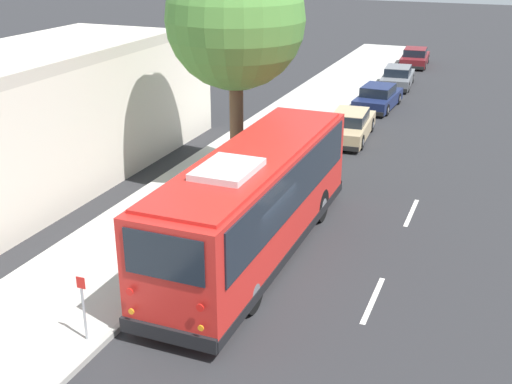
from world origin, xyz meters
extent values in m
plane|color=#28282B|center=(0.00, 0.00, 0.00)|extent=(160.00, 160.00, 0.00)
cube|color=#B2AFA8|center=(0.00, 4.00, 0.07)|extent=(80.00, 4.07, 0.15)
cube|color=#9D9A94|center=(0.00, 1.90, 0.07)|extent=(80.00, 0.14, 0.15)
cube|color=red|center=(1.35, 0.36, 1.70)|extent=(10.22, 2.42, 2.80)
cube|color=black|center=(1.35, 0.36, 0.44)|extent=(10.27, 2.47, 0.28)
cube|color=black|center=(1.35, 0.36, 2.31)|extent=(9.39, 2.50, 1.34)
cube|color=black|center=(6.48, 0.35, 2.31)|extent=(0.03, 2.10, 1.40)
cube|color=black|center=(-3.78, 0.36, 2.41)|extent=(0.03, 1.93, 1.07)
cube|color=black|center=(6.48, 0.35, 2.96)|extent=(0.04, 1.73, 0.22)
cube|color=red|center=(1.35, 0.36, 3.14)|extent=(9.59, 2.19, 0.10)
cube|color=silver|center=(-0.47, 0.36, 3.26)|extent=(1.88, 1.36, 0.20)
cube|color=black|center=(6.51, 0.35, 0.48)|extent=(0.10, 2.42, 0.36)
cube|color=black|center=(-3.81, 0.36, 0.48)|extent=(0.10, 2.42, 0.36)
cylinder|color=red|center=(-3.86, 1.23, 1.42)|extent=(0.03, 0.18, 0.18)
cylinder|color=orange|center=(-3.86, 1.23, 0.91)|extent=(0.03, 0.14, 0.14)
cylinder|color=red|center=(-3.86, -0.50, 1.42)|extent=(0.03, 0.18, 0.18)
cylinder|color=orange|center=(-3.86, -0.50, 0.91)|extent=(0.03, 0.14, 0.14)
cube|color=white|center=(6.56, 1.15, 0.65)|extent=(0.04, 0.32, 0.18)
cube|color=white|center=(6.56, -0.46, 0.65)|extent=(0.04, 0.32, 0.18)
cube|color=black|center=(6.15, 1.70, 2.58)|extent=(0.06, 0.10, 0.24)
cylinder|color=black|center=(4.38, 1.40, 0.54)|extent=(1.08, 0.30, 1.08)
cylinder|color=slate|center=(4.38, 1.40, 0.54)|extent=(0.49, 0.32, 0.49)
cylinder|color=black|center=(4.37, -0.70, 0.54)|extent=(1.08, 0.30, 1.08)
cylinder|color=slate|center=(4.37, -0.70, 0.54)|extent=(0.49, 0.32, 0.49)
cylinder|color=black|center=(-1.51, 1.41, 0.54)|extent=(1.08, 0.30, 1.08)
cylinder|color=slate|center=(-1.51, 1.41, 0.54)|extent=(0.49, 0.32, 0.49)
cylinder|color=black|center=(-1.52, -0.69, 0.54)|extent=(1.08, 0.30, 1.08)
cylinder|color=slate|center=(-1.52, -0.69, 0.54)|extent=(0.49, 0.32, 0.49)
cube|color=tan|center=(13.61, 0.63, 0.49)|extent=(4.65, 1.96, 0.65)
cube|color=black|center=(13.49, 0.62, 1.06)|extent=(2.25, 1.58, 0.48)
cube|color=tan|center=(13.49, 0.62, 1.30)|extent=(2.16, 1.54, 0.05)
cube|color=black|center=(15.90, 0.78, 0.27)|extent=(0.19, 1.61, 0.20)
cube|color=black|center=(11.32, 0.48, 0.27)|extent=(0.19, 1.61, 0.20)
cylinder|color=black|center=(14.99, 1.48, 0.33)|extent=(0.68, 0.24, 0.67)
cylinder|color=slate|center=(14.99, 1.48, 0.33)|extent=(0.32, 0.24, 0.30)
cylinder|color=black|center=(15.09, -0.03, 0.33)|extent=(0.68, 0.24, 0.67)
cylinder|color=slate|center=(15.09, -0.03, 0.33)|extent=(0.32, 0.24, 0.30)
cylinder|color=black|center=(12.13, 1.29, 0.33)|extent=(0.68, 0.24, 0.67)
cylinder|color=slate|center=(12.13, 1.29, 0.33)|extent=(0.32, 0.24, 0.30)
cylinder|color=black|center=(12.23, -0.22, 0.33)|extent=(0.68, 0.24, 0.67)
cylinder|color=slate|center=(12.23, -0.22, 0.33)|extent=(0.32, 0.24, 0.30)
cube|color=#19234C|center=(19.63, 0.61, 0.46)|extent=(4.32, 1.95, 0.61)
cube|color=black|center=(19.51, 0.61, 1.00)|extent=(2.08, 1.60, 0.48)
cube|color=#19234C|center=(19.51, 0.61, 1.24)|extent=(2.00, 1.56, 0.05)
cube|color=black|center=(21.77, 0.51, 0.25)|extent=(0.16, 1.70, 0.20)
cube|color=black|center=(17.48, 0.71, 0.25)|extent=(0.16, 1.70, 0.20)
cylinder|color=black|center=(21.00, 1.35, 0.31)|extent=(0.62, 0.23, 0.61)
cylinder|color=slate|center=(21.00, 1.35, 0.31)|extent=(0.29, 0.23, 0.28)
cylinder|color=black|center=(20.93, -0.25, 0.31)|extent=(0.62, 0.23, 0.61)
cylinder|color=slate|center=(20.93, -0.25, 0.31)|extent=(0.29, 0.23, 0.28)
cylinder|color=black|center=(18.32, 1.47, 0.31)|extent=(0.62, 0.23, 0.61)
cylinder|color=slate|center=(18.32, 1.47, 0.31)|extent=(0.29, 0.23, 0.28)
cylinder|color=black|center=(18.25, -0.13, 0.31)|extent=(0.62, 0.23, 0.61)
cylinder|color=slate|center=(18.25, -0.13, 0.31)|extent=(0.29, 0.23, 0.28)
cube|color=slate|center=(25.35, 0.61, 0.45)|extent=(4.39, 1.98, 0.60)
cube|color=black|center=(25.24, 0.60, 0.99)|extent=(2.13, 1.59, 0.48)
cube|color=slate|center=(25.24, 0.60, 1.23)|extent=(2.04, 1.55, 0.05)
cube|color=black|center=(27.51, 0.76, 0.25)|extent=(0.19, 1.63, 0.20)
cube|color=black|center=(23.19, 0.46, 0.25)|extent=(0.19, 1.63, 0.20)
cylinder|color=black|center=(26.64, 1.47, 0.30)|extent=(0.61, 0.24, 0.60)
cylinder|color=slate|center=(26.64, 1.47, 0.30)|extent=(0.28, 0.24, 0.27)
cylinder|color=black|center=(26.75, -0.06, 0.30)|extent=(0.61, 0.24, 0.60)
cylinder|color=slate|center=(26.75, -0.06, 0.30)|extent=(0.28, 0.24, 0.27)
cylinder|color=black|center=(23.95, 1.28, 0.30)|extent=(0.61, 0.24, 0.60)
cylinder|color=slate|center=(23.95, 1.28, 0.30)|extent=(0.28, 0.24, 0.27)
cylinder|color=black|center=(24.05, -0.25, 0.30)|extent=(0.61, 0.24, 0.60)
cylinder|color=slate|center=(24.05, -0.25, 0.30)|extent=(0.28, 0.24, 0.27)
cube|color=maroon|center=(32.52, 0.69, 0.45)|extent=(4.22, 1.98, 0.60)
cube|color=black|center=(32.41, 0.69, 0.99)|extent=(2.04, 1.61, 0.48)
cube|color=maroon|center=(32.41, 0.69, 1.23)|extent=(1.96, 1.57, 0.05)
cube|color=black|center=(34.60, 0.82, 0.25)|extent=(0.18, 1.67, 0.20)
cube|color=black|center=(30.45, 0.56, 0.25)|extent=(0.18, 1.67, 0.20)
cylinder|color=black|center=(33.77, 1.56, 0.30)|extent=(0.62, 0.24, 0.60)
cylinder|color=slate|center=(33.77, 1.56, 0.30)|extent=(0.29, 0.24, 0.27)
cylinder|color=black|center=(33.87, -0.01, 0.30)|extent=(0.62, 0.24, 0.60)
cylinder|color=slate|center=(33.87, -0.01, 0.30)|extent=(0.29, 0.24, 0.27)
cylinder|color=black|center=(31.18, 1.40, 0.30)|extent=(0.62, 0.24, 0.60)
cylinder|color=slate|center=(31.18, 1.40, 0.30)|extent=(0.29, 0.24, 0.27)
cylinder|color=black|center=(31.27, -0.18, 0.30)|extent=(0.62, 0.24, 0.60)
cylinder|color=slate|center=(31.27, -0.18, 0.30)|extent=(0.29, 0.24, 0.27)
cylinder|color=brown|center=(6.29, 3.07, 2.26)|extent=(0.50, 0.50, 4.22)
sphere|color=#4C8438|center=(6.29, 3.07, 6.04)|extent=(4.80, 4.80, 4.80)
cylinder|color=gray|center=(-4.21, 2.25, 0.81)|extent=(0.06, 0.06, 1.33)
cube|color=red|center=(-4.21, 2.25, 1.62)|extent=(0.02, 0.22, 0.28)
cylinder|color=gray|center=(-2.47, 2.25, 0.75)|extent=(0.06, 0.06, 1.19)
cylinder|color=red|center=(7.56, 2.25, 0.47)|extent=(0.22, 0.22, 0.65)
sphere|color=red|center=(7.56, 2.25, 0.86)|extent=(0.20, 0.20, 0.20)
cube|color=#B1A99C|center=(0.05, 7.42, 4.83)|extent=(25.46, 0.30, 0.40)
cube|color=silver|center=(0.14, -3.41, 0.00)|extent=(2.40, 0.14, 0.01)
cube|color=silver|center=(6.14, -3.41, 0.00)|extent=(2.40, 0.14, 0.01)
camera|label=1|loc=(-14.19, -5.94, 8.73)|focal=45.00mm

